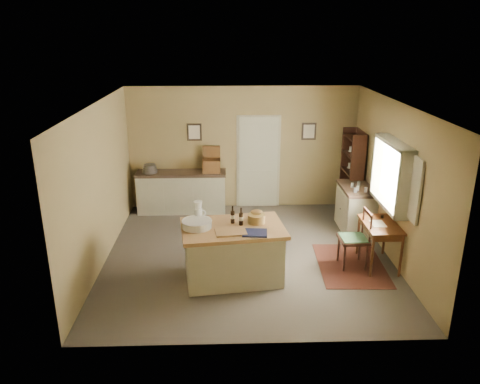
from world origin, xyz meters
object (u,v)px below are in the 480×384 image
object	(u,v)px
sideboard	(182,190)
desk_chair	(353,239)
work_island	(232,251)
writing_desk	(380,229)
right_cabinet	(355,208)
shelving_unit	(354,174)

from	to	relation	value
sideboard	desk_chair	distance (m)	4.08
desk_chair	work_island	bearing A→B (deg)	-172.66
writing_desk	right_cabinet	size ratio (longest dim) A/B	0.85
sideboard	shelving_unit	xyz separation A→B (m)	(3.69, -0.31, 0.44)
work_island	writing_desk	xyz separation A→B (m)	(2.49, 0.37, 0.19)
sideboard	writing_desk	bearing A→B (deg)	-36.70
writing_desk	right_cabinet	xyz separation A→B (m)	(-0.00, 1.50, -0.21)
shelving_unit	desk_chair	bearing A→B (deg)	-104.25
writing_desk	shelving_unit	size ratio (longest dim) A/B	0.49
work_island	desk_chair	xyz separation A→B (m)	(2.04, 0.35, 0.01)
desk_chair	right_cabinet	bearing A→B (deg)	71.38
writing_desk	desk_chair	bearing A→B (deg)	-177.09
work_island	shelving_unit	size ratio (longest dim) A/B	0.93
work_island	shelving_unit	bearing A→B (deg)	38.17
work_island	writing_desk	distance (m)	2.52
work_island	sideboard	world-z (taller)	work_island
sideboard	desk_chair	bearing A→B (deg)	-40.73
work_island	writing_desk	size ratio (longest dim) A/B	1.90
writing_desk	shelving_unit	distance (m)	2.35
writing_desk	desk_chair	size ratio (longest dim) A/B	0.92
sideboard	writing_desk	xyz separation A→B (m)	(3.54, -2.64, 0.19)
desk_chair	shelving_unit	world-z (taller)	shelving_unit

